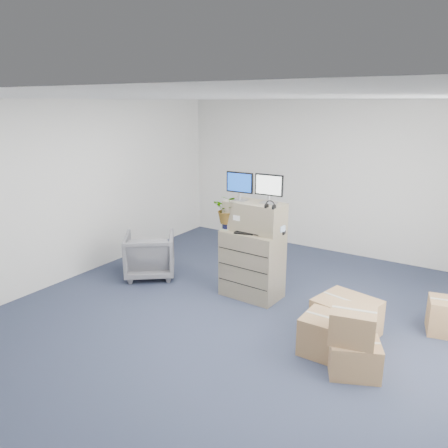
{
  "coord_description": "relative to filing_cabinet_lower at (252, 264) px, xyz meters",
  "views": [
    {
      "loc": [
        2.66,
        -4.29,
        2.76
      ],
      "look_at": [
        -0.35,
        0.4,
        1.19
      ],
      "focal_mm": 35.0,
      "sensor_mm": 36.0,
      "label": 1
    }
  ],
  "objects": [
    {
      "name": "ground",
      "position": [
        0.2,
        -0.91,
        -0.49
      ],
      "size": [
        7.0,
        7.0,
        0.0
      ],
      "primitive_type": "plane",
      "color": "#252A43",
      "rests_on": "ground"
    },
    {
      "name": "tissue_box",
      "position": [
        0.33,
        0.09,
        0.58
      ],
      "size": [
        0.23,
        0.15,
        0.08
      ],
      "primitive_type": "cube",
      "rotation": [
        0.0,
        0.0,
        -0.2
      ],
      "color": "#3F83D9",
      "rests_on": "external_drive"
    },
    {
      "name": "water_bottle",
      "position": [
        0.1,
        0.02,
        0.61
      ],
      "size": [
        0.07,
        0.07,
        0.23
      ],
      "primitive_type": "cylinder",
      "color": "gray",
      "rests_on": "filing_cabinet_lower"
    },
    {
      "name": "cardboard_boxes",
      "position": [
        1.79,
        -0.53,
        -0.24
      ],
      "size": [
        1.86,
        2.01,
        0.72
      ],
      "color": "#A2764E",
      "rests_on": "ground"
    },
    {
      "name": "monitor_right",
      "position": [
        0.2,
        0.07,
        1.14
      ],
      "size": [
        0.41,
        0.16,
        0.41
      ],
      "rotation": [
        0.0,
        0.0,
        0.04
      ],
      "color": "#99999E",
      "rests_on": "filing_cabinet_upper"
    },
    {
      "name": "filing_cabinet_upper",
      "position": [
        0.0,
        0.05,
        0.7
      ],
      "size": [
        0.86,
        0.46,
        0.42
      ],
      "primitive_type": "cube",
      "rotation": [
        0.0,
        0.0,
        -0.05
      ],
      "color": "gray",
      "rests_on": "filing_cabinet_lower"
    },
    {
      "name": "office_chair",
      "position": [
        -1.77,
        -0.23,
        -0.1
      ],
      "size": [
        1.05,
        1.04,
        0.79
      ],
      "primitive_type": "imported",
      "rotation": [
        0.0,
        0.0,
        3.81
      ],
      "color": "slate",
      "rests_on": "ground"
    },
    {
      "name": "monitor_left",
      "position": [
        -0.24,
        0.03,
        1.14
      ],
      "size": [
        0.41,
        0.17,
        0.41
      ],
      "rotation": [
        0.0,
        0.0,
        0.04
      ],
      "color": "#99999E",
      "rests_on": "filing_cabinet_upper"
    },
    {
      "name": "headphones",
      "position": [
        0.34,
        -0.15,
        0.95
      ],
      "size": [
        0.14,
        0.02,
        0.14
      ],
      "primitive_type": "torus",
      "rotation": [
        1.57,
        0.0,
        -0.05
      ],
      "color": "black",
      "rests_on": "filing_cabinet_upper"
    },
    {
      "name": "keyboard",
      "position": [
        0.0,
        -0.11,
        0.5
      ],
      "size": [
        0.43,
        0.26,
        0.02
      ],
      "primitive_type": "cube",
      "rotation": [
        0.0,
        0.0,
        0.25
      ],
      "color": "black",
      "rests_on": "filing_cabinet_lower"
    },
    {
      "name": "phone_dock",
      "position": [
        -0.02,
        0.06,
        0.53
      ],
      "size": [
        0.06,
        0.05,
        0.12
      ],
      "rotation": [
        0.0,
        0.0,
        -0.05
      ],
      "color": "silver",
      "rests_on": "filing_cabinet_lower"
    },
    {
      "name": "wall_back",
      "position": [
        0.2,
        2.6,
        0.91
      ],
      "size": [
        6.0,
        0.02,
        2.8
      ],
      "primitive_type": "cube",
      "color": "silver",
      "rests_on": "ground"
    },
    {
      "name": "filing_cabinet_lower",
      "position": [
        0.0,
        0.0,
        0.0
      ],
      "size": [
        0.87,
        0.55,
        0.98
      ],
      "primitive_type": "cube",
      "rotation": [
        0.0,
        0.0,
        -0.05
      ],
      "color": "gray",
      "rests_on": "ground"
    },
    {
      "name": "mouse",
      "position": [
        0.36,
        -0.11,
        0.5
      ],
      "size": [
        0.08,
        0.06,
        0.03
      ],
      "primitive_type": "ellipsoid",
      "rotation": [
        0.0,
        0.0,
        0.11
      ],
      "color": "silver",
      "rests_on": "filing_cabinet_lower"
    },
    {
      "name": "potted_plant",
      "position": [
        -0.37,
        -0.07,
        0.73
      ],
      "size": [
        0.44,
        0.48,
        0.41
      ],
      "rotation": [
        0.0,
        0.0,
        -0.05
      ],
      "color": "#9FB390",
      "rests_on": "filing_cabinet_lower"
    },
    {
      "name": "external_drive",
      "position": [
        0.35,
        0.13,
        0.52
      ],
      "size": [
        0.19,
        0.15,
        0.05
      ],
      "primitive_type": "cube",
      "rotation": [
        0.0,
        0.0,
        0.16
      ],
      "color": "black",
      "rests_on": "filing_cabinet_lower"
    }
  ]
}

